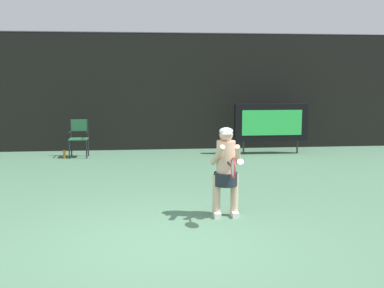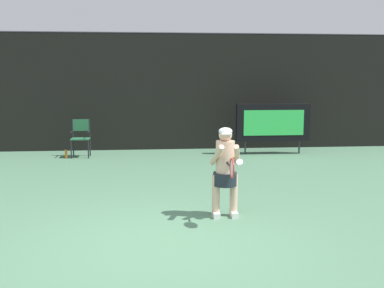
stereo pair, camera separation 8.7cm
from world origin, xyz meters
name	(u,v)px [view 1 (the left image)]	position (x,y,z in m)	size (l,w,h in m)	color
ground	(164,251)	(0.00, -0.19, -0.01)	(18.00, 22.00, 0.03)	#507D5D
backdrop_screen	(151,92)	(0.00, 8.50, 1.81)	(18.00, 0.12, 3.66)	black
scoreboard	(271,122)	(3.52, 7.25, 0.95)	(2.20, 0.21, 1.50)	black
umpire_chair	(79,136)	(-2.11, 7.28, 0.62)	(0.52, 0.44, 1.08)	black
water_bottle	(64,154)	(-2.51, 7.11, 0.12)	(0.07, 0.07, 0.27)	orange
tennis_player	(226,168)	(1.09, 1.23, 0.82)	(0.52, 0.59, 1.49)	white
tennis_racket	(233,168)	(1.09, 0.66, 0.94)	(0.03, 0.60, 0.31)	black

